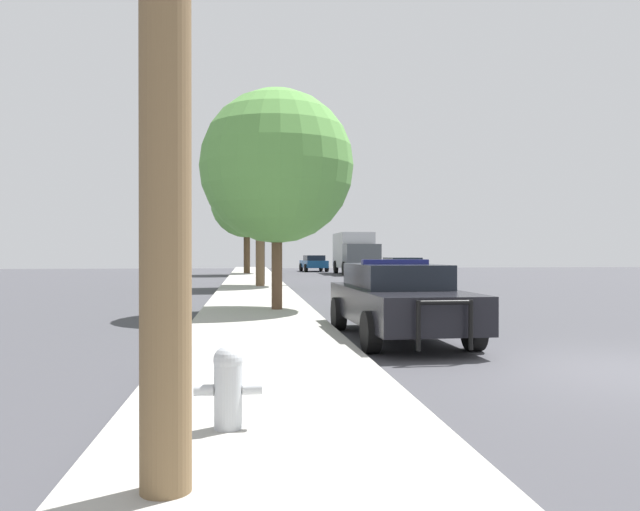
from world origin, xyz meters
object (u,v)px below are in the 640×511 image
object	(u,v)px
traffic_light	(290,213)
car_background_oncoming	(403,270)
fire_hydrant	(228,384)
box_truck	(355,252)
tree_sidewalk_far	(247,202)
car_background_distant	(314,263)
tree_sidewalk_mid	(260,182)
tree_sidewalk_near	(277,167)
police_car	(398,299)

from	to	relation	value
traffic_light	car_background_oncoming	size ratio (longest dim) A/B	1.16
fire_hydrant	box_truck	size ratio (longest dim) A/B	0.09
traffic_light	tree_sidewalk_far	size ratio (longest dim) A/B	0.62
car_background_distant	tree_sidewalk_mid	xyz separation A→B (m)	(-4.95, -24.00, 4.10)
traffic_light	tree_sidewalk_far	world-z (taller)	tree_sidewalk_far
tree_sidewalk_near	tree_sidewalk_far	world-z (taller)	tree_sidewalk_far
car_background_oncoming	tree_sidewalk_near	distance (m)	16.06
car_background_distant	car_background_oncoming	bearing A→B (deg)	-88.56
fire_hydrant	tree_sidewalk_far	world-z (taller)	tree_sidewalk_far
fire_hydrant	car_background_oncoming	world-z (taller)	car_background_oncoming
tree_sidewalk_mid	tree_sidewalk_far	size ratio (longest dim) A/B	0.91
traffic_light	police_car	bearing A→B (deg)	-87.13
fire_hydrant	tree_sidewalk_near	bearing A→B (deg)	85.25
car_background_distant	tree_sidewalk_mid	world-z (taller)	tree_sidewalk_mid
box_truck	tree_sidewalk_near	bearing A→B (deg)	76.82
tree_sidewalk_mid	tree_sidewalk_far	xyz separation A→B (m)	(-0.64, 16.62, 0.41)
police_car	tree_sidewalk_near	bearing A→B (deg)	-69.23
police_car	tree_sidewalk_far	size ratio (longest dim) A/B	0.66
car_background_oncoming	tree_sidewalk_near	size ratio (longest dim) A/B	0.71
box_truck	tree_sidewalk_near	size ratio (longest dim) A/B	1.31
traffic_light	car_background_distant	bearing A→B (deg)	81.20
tree_sidewalk_mid	fire_hydrant	bearing A→B (deg)	-91.76
traffic_light	car_background_oncoming	bearing A→B (deg)	13.11
fire_hydrant	traffic_light	xyz separation A→B (m)	(2.12, 23.95, 2.99)
car_background_oncoming	tree_sidewalk_near	xyz separation A→B (m)	(-7.01, -14.09, 3.20)
traffic_light	car_background_oncoming	xyz separation A→B (m)	(5.82, 1.35, -2.77)
tree_sidewalk_near	tree_sidewalk_mid	world-z (taller)	tree_sidewalk_mid
box_truck	car_background_oncoming	bearing A→B (deg)	90.16
fire_hydrant	tree_sidewalk_mid	bearing A→B (deg)	88.24
traffic_light	fire_hydrant	bearing A→B (deg)	-95.06
fire_hydrant	tree_sidewalk_near	distance (m)	11.77
fire_hydrant	car_background_distant	bearing A→B (deg)	83.11
police_car	car_background_oncoming	distance (m)	19.74
box_truck	tree_sidewalk_far	size ratio (longest dim) A/B	1.00
tree_sidewalk_mid	traffic_light	bearing A→B (deg)	41.23
tree_sidewalk_near	car_background_distant	bearing A→B (deg)	82.44
police_car	box_truck	size ratio (longest dim) A/B	0.66
fire_hydrant	tree_sidewalk_far	distance (m)	39.60
box_truck	tree_sidewalk_near	world-z (taller)	tree_sidewalk_near
car_background_distant	tree_sidewalk_far	xyz separation A→B (m)	(-5.58, -7.39, 4.51)
fire_hydrant	tree_sidewalk_mid	xyz separation A→B (m)	(0.70, 22.70, 4.31)
tree_sidewalk_mid	tree_sidewalk_far	distance (m)	16.63
police_car	car_background_distant	bearing A→B (deg)	-95.42
police_car	tree_sidewalk_far	bearing A→B (deg)	-86.62
traffic_light	box_truck	size ratio (longest dim) A/B	0.62
car_background_oncoming	police_car	bearing A→B (deg)	74.42
car_background_oncoming	box_truck	world-z (taller)	box_truck
box_truck	traffic_light	bearing A→B (deg)	70.67
traffic_light	tree_sidewalk_near	world-z (taller)	tree_sidewalk_near
police_car	box_truck	world-z (taller)	box_truck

